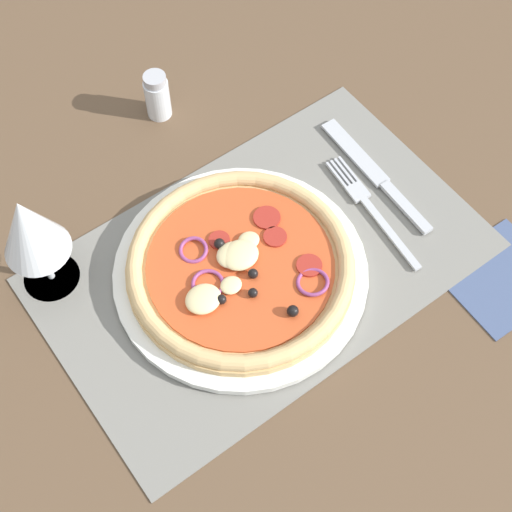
{
  "coord_description": "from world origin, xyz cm",
  "views": [
    {
      "loc": [
        -26.65,
        -34.96,
        75.49
      ],
      "look_at": [
        -0.92,
        0.0,
        2.42
      ],
      "focal_mm": 53.16,
      "sensor_mm": 36.0,
      "label": 1
    }
  ],
  "objects_px": {
    "plate": "(238,270)",
    "napkin": "(501,277)",
    "pizza": "(238,263)",
    "fork": "(369,206)",
    "pepper_shaker": "(157,96)",
    "wine_glass": "(30,230)",
    "knife": "(375,174)"
  },
  "relations": [
    {
      "from": "knife",
      "to": "wine_glass",
      "type": "distance_m",
      "value": 0.42
    },
    {
      "from": "knife",
      "to": "plate",
      "type": "bearing_deg",
      "value": 96.05
    },
    {
      "from": "fork",
      "to": "plate",
      "type": "bearing_deg",
      "value": 90.15
    },
    {
      "from": "wine_glass",
      "to": "napkin",
      "type": "height_order",
      "value": "wine_glass"
    },
    {
      "from": "wine_glass",
      "to": "napkin",
      "type": "xyz_separation_m",
      "value": [
        0.41,
        -0.3,
        -0.1
      ]
    },
    {
      "from": "napkin",
      "to": "pepper_shaker",
      "type": "height_order",
      "value": "pepper_shaker"
    },
    {
      "from": "pizza",
      "to": "knife",
      "type": "bearing_deg",
      "value": 3.35
    },
    {
      "from": "fork",
      "to": "pepper_shaker",
      "type": "relative_size",
      "value": 2.69
    },
    {
      "from": "napkin",
      "to": "pepper_shaker",
      "type": "bearing_deg",
      "value": 112.36
    },
    {
      "from": "plate",
      "to": "napkin",
      "type": "height_order",
      "value": "plate"
    },
    {
      "from": "napkin",
      "to": "pizza",
      "type": "bearing_deg",
      "value": 142.71
    },
    {
      "from": "plate",
      "to": "pizza",
      "type": "height_order",
      "value": "pizza"
    },
    {
      "from": "fork",
      "to": "napkin",
      "type": "bearing_deg",
      "value": -153.1
    },
    {
      "from": "wine_glass",
      "to": "napkin",
      "type": "distance_m",
      "value": 0.52
    },
    {
      "from": "plate",
      "to": "fork",
      "type": "distance_m",
      "value": 0.18
    },
    {
      "from": "plate",
      "to": "pizza",
      "type": "distance_m",
      "value": 0.02
    },
    {
      "from": "knife",
      "to": "wine_glass",
      "type": "height_order",
      "value": "wine_glass"
    },
    {
      "from": "fork",
      "to": "pepper_shaker",
      "type": "xyz_separation_m",
      "value": [
        -0.12,
        0.28,
        0.03
      ]
    },
    {
      "from": "wine_glass",
      "to": "plate",
      "type": "bearing_deg",
      "value": -34.89
    },
    {
      "from": "fork",
      "to": "wine_glass",
      "type": "xyz_separation_m",
      "value": [
        -0.35,
        0.14,
        0.09
      ]
    },
    {
      "from": "fork",
      "to": "knife",
      "type": "bearing_deg",
      "value": -42.6
    },
    {
      "from": "pepper_shaker",
      "to": "fork",
      "type": "bearing_deg",
      "value": -66.51
    },
    {
      "from": "pizza",
      "to": "napkin",
      "type": "xyz_separation_m",
      "value": [
        0.24,
        -0.18,
        -0.02
      ]
    },
    {
      "from": "fork",
      "to": "knife",
      "type": "height_order",
      "value": "knife"
    },
    {
      "from": "plate",
      "to": "pepper_shaker",
      "type": "bearing_deg",
      "value": 77.29
    },
    {
      "from": "fork",
      "to": "wine_glass",
      "type": "distance_m",
      "value": 0.39
    },
    {
      "from": "plate",
      "to": "pizza",
      "type": "relative_size",
      "value": 1.12
    },
    {
      "from": "knife",
      "to": "wine_glass",
      "type": "xyz_separation_m",
      "value": [
        -0.39,
        0.11,
        0.09
      ]
    },
    {
      "from": "plate",
      "to": "knife",
      "type": "bearing_deg",
      "value": 3.27
    },
    {
      "from": "pizza",
      "to": "plate",
      "type": "bearing_deg",
      "value": 44.94
    },
    {
      "from": "plate",
      "to": "wine_glass",
      "type": "xyz_separation_m",
      "value": [
        -0.17,
        0.12,
        0.09
      ]
    },
    {
      "from": "pizza",
      "to": "pepper_shaker",
      "type": "distance_m",
      "value": 0.26
    }
  ]
}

